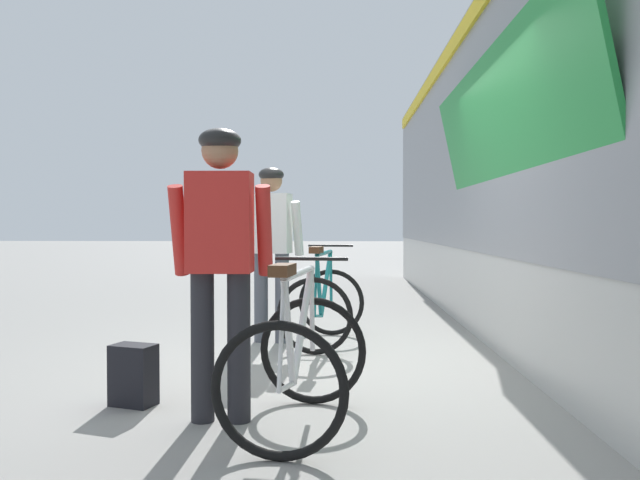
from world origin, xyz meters
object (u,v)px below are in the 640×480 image
cyclist_far_in_white (271,238)px  bicycle_far_teal (323,304)px  bicycle_near_white (298,360)px  backpack_on_platform (133,375)px  cyclist_near_in_red (220,247)px

cyclist_far_in_white → bicycle_far_teal: 0.85m
cyclist_far_in_white → bicycle_near_white: (0.44, -2.69, -0.65)m
cyclist_far_in_white → bicycle_near_white: cyclist_far_in_white is taller
cyclist_far_in_white → backpack_on_platform: cyclist_far_in_white is taller
bicycle_far_teal → cyclist_far_in_white: bearing=168.1°
bicycle_near_white → cyclist_far_in_white: bearing=99.4°
cyclist_near_in_red → bicycle_near_white: size_ratio=1.53×
cyclist_near_in_red → bicycle_far_teal: (0.56, 2.45, -0.65)m
bicycle_near_white → cyclist_near_in_red: bearing=164.3°
cyclist_near_in_red → bicycle_far_teal: 2.59m
cyclist_far_in_white → backpack_on_platform: (-0.67, -2.24, -0.85)m
cyclist_far_in_white → backpack_on_platform: size_ratio=4.40×
cyclist_near_in_red → cyclist_far_in_white: same height
bicycle_far_teal → backpack_on_platform: bearing=-119.3°
cyclist_near_in_red → bicycle_near_white: (0.47, -0.13, -0.65)m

